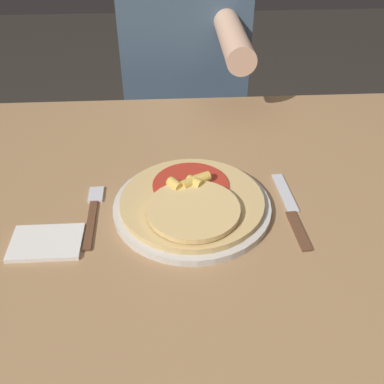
# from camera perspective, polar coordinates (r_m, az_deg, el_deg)

# --- Properties ---
(dining_table) EXTENTS (1.14, 0.94, 0.77)m
(dining_table) POSITION_cam_1_polar(r_m,az_deg,el_deg) (0.92, 2.70, -7.42)
(dining_table) COLOR #9E754C
(dining_table) RESTS_ON ground_plane
(plate) EXTENTS (0.29, 0.29, 0.01)m
(plate) POSITION_cam_1_polar(r_m,az_deg,el_deg) (0.84, -0.00, -1.79)
(plate) COLOR beige
(plate) RESTS_ON dining_table
(pizza) EXTENTS (0.27, 0.27, 0.04)m
(pizza) POSITION_cam_1_polar(r_m,az_deg,el_deg) (0.82, 0.02, -1.13)
(pizza) COLOR tan
(pizza) RESTS_ON plate
(fork) EXTENTS (0.03, 0.18, 0.00)m
(fork) POSITION_cam_1_polar(r_m,az_deg,el_deg) (0.85, -12.46, -2.45)
(fork) COLOR brown
(fork) RESTS_ON dining_table
(knife) EXTENTS (0.03, 0.22, 0.00)m
(knife) POSITION_cam_1_polar(r_m,az_deg,el_deg) (0.85, 12.49, -2.28)
(knife) COLOR brown
(knife) RESTS_ON dining_table
(napkin) EXTENTS (0.12, 0.08, 0.01)m
(napkin) POSITION_cam_1_polar(r_m,az_deg,el_deg) (0.81, -18.00, -6.10)
(napkin) COLOR silver
(napkin) RESTS_ON dining_table
(person_diner) EXTENTS (0.38, 0.52, 1.25)m
(person_diner) POSITION_cam_1_polar(r_m,az_deg,el_deg) (1.49, -0.88, 15.09)
(person_diner) COLOR #2D2D38
(person_diner) RESTS_ON ground_plane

